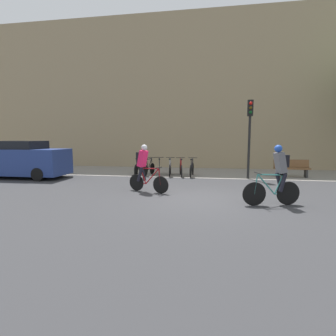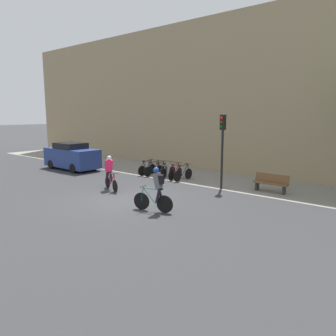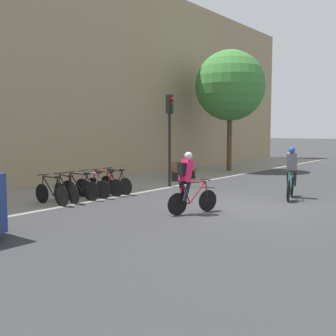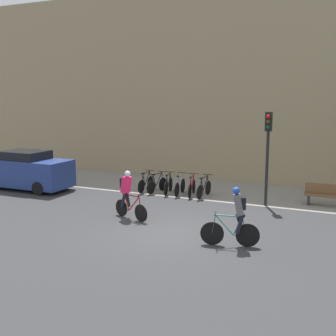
# 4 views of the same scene
# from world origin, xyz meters

# --- Properties ---
(ground) EXTENTS (200.00, 200.00, 0.00)m
(ground) POSITION_xyz_m (0.00, 0.00, 0.00)
(ground) COLOR #333335
(kerb_strip) EXTENTS (44.00, 4.50, 0.01)m
(kerb_strip) POSITION_xyz_m (0.00, 6.75, 0.00)
(kerb_strip) COLOR gray
(kerb_strip) RESTS_ON ground
(building_facade) EXTENTS (44.00, 0.60, 10.05)m
(building_facade) POSITION_xyz_m (0.00, 9.30, 5.02)
(building_facade) COLOR #9E8966
(building_facade) RESTS_ON ground
(cyclist_pink) EXTENTS (1.61, 0.68, 1.75)m
(cyclist_pink) POSITION_xyz_m (-2.15, 0.89, 0.95)
(cyclist_pink) COLOR black
(cyclist_pink) RESTS_ON ground
(cyclist_grey) EXTENTS (1.70, 0.60, 1.79)m
(cyclist_grey) POSITION_xyz_m (2.23, -0.42, 0.95)
(cyclist_grey) COLOR black
(cyclist_grey) RESTS_ON ground
(parked_bike_0) EXTENTS (0.46, 1.60, 0.95)m
(parked_bike_0) POSITION_xyz_m (-3.57, 5.13, 0.39)
(parked_bike_0) COLOR black
(parked_bike_0) RESTS_ON ground
(parked_bike_1) EXTENTS (0.46, 1.55, 0.94)m
(parked_bike_1) POSITION_xyz_m (-2.99, 5.13, 0.38)
(parked_bike_1) COLOR black
(parked_bike_1) RESTS_ON ground
(parked_bike_2) EXTENTS (0.48, 1.59, 0.95)m
(parked_bike_2) POSITION_xyz_m (-2.41, 5.13, 0.39)
(parked_bike_2) COLOR black
(parked_bike_2) RESTS_ON ground
(parked_bike_3) EXTENTS (0.46, 1.60, 0.96)m
(parked_bike_3) POSITION_xyz_m (-1.84, 5.13, 0.39)
(parked_bike_3) COLOR black
(parked_bike_3) RESTS_ON ground
(parked_bike_4) EXTENTS (0.47, 1.62, 0.95)m
(parked_bike_4) POSITION_xyz_m (-1.26, 5.13, 0.39)
(parked_bike_4) COLOR black
(parked_bike_4) RESTS_ON ground
(parked_bike_5) EXTENTS (0.46, 1.66, 0.95)m
(parked_bike_5) POSITION_xyz_m (-0.69, 5.13, 0.39)
(parked_bike_5) COLOR black
(parked_bike_5) RESTS_ON ground
(traffic_light_pole) EXTENTS (0.26, 0.30, 3.79)m
(traffic_light_pole) POSITION_xyz_m (2.10, 4.73, 2.62)
(traffic_light_pole) COLOR black
(traffic_light_pole) RESTS_ON ground
(bench) EXTENTS (1.71, 0.44, 0.89)m
(bench) POSITION_xyz_m (4.37, 5.66, 0.47)
(bench) COLOR brown
(bench) RESTS_ON ground
(parked_car) EXTENTS (4.30, 1.84, 1.85)m
(parked_car) POSITION_xyz_m (-8.98, 3.26, 0.90)
(parked_car) COLOR navy
(parked_car) RESTS_ON ground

